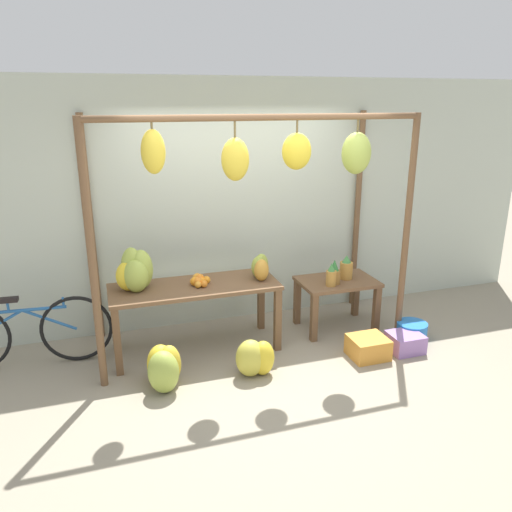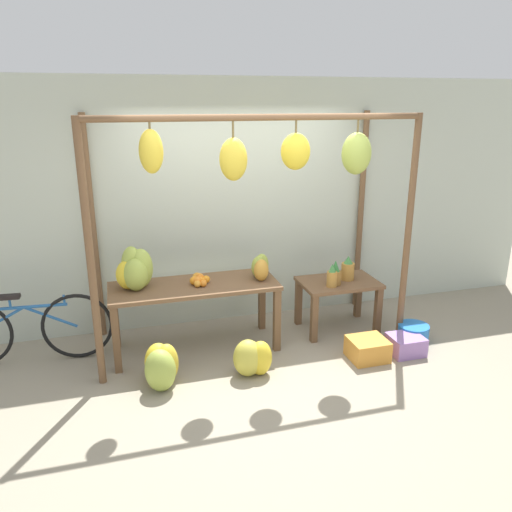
# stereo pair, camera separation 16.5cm
# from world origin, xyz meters

# --- Properties ---
(ground_plane) EXTENTS (20.00, 20.00, 0.00)m
(ground_plane) POSITION_xyz_m (0.00, 0.00, 0.00)
(ground_plane) COLOR gray
(shop_wall_back) EXTENTS (8.00, 0.08, 2.80)m
(shop_wall_back) POSITION_xyz_m (0.00, 1.43, 1.40)
(shop_wall_back) COLOR #B7C1B2
(shop_wall_back) RESTS_ON ground_plane
(stall_awning) EXTENTS (3.23, 1.22, 2.43)m
(stall_awning) POSITION_xyz_m (0.09, 0.46, 1.83)
(stall_awning) COLOR brown
(stall_awning) RESTS_ON ground_plane
(display_table_main) EXTENTS (1.73, 0.65, 0.73)m
(display_table_main) POSITION_xyz_m (-0.61, 0.71, 0.63)
(display_table_main) COLOR brown
(display_table_main) RESTS_ON ground_plane
(display_table_side) EXTENTS (0.88, 0.58, 0.59)m
(display_table_side) POSITION_xyz_m (1.04, 0.75, 0.47)
(display_table_side) COLOR brown
(display_table_side) RESTS_ON ground_plane
(banana_pile_on_table) EXTENTS (0.43, 0.41, 0.43)m
(banana_pile_on_table) POSITION_xyz_m (-1.19, 0.77, 0.92)
(banana_pile_on_table) COLOR #9EB247
(banana_pile_on_table) RESTS_ON display_table_main
(orange_pile) EXTENTS (0.21, 0.26, 0.10)m
(orange_pile) POSITION_xyz_m (-0.56, 0.71, 0.77)
(orange_pile) COLOR orange
(orange_pile) RESTS_ON display_table_main
(pineapple_cluster) EXTENTS (0.40, 0.29, 0.28)m
(pineapple_cluster) POSITION_xyz_m (1.02, 0.69, 0.71)
(pineapple_cluster) COLOR #B27F38
(pineapple_cluster) RESTS_ON display_table_side
(banana_pile_ground_left) EXTENTS (0.38, 0.48, 0.41)m
(banana_pile_ground_left) POSITION_xyz_m (-1.04, 0.09, 0.20)
(banana_pile_ground_left) COLOR gold
(banana_pile_ground_left) RESTS_ON ground_plane
(banana_pile_ground_right) EXTENTS (0.41, 0.28, 0.37)m
(banana_pile_ground_right) POSITION_xyz_m (-0.18, 0.02, 0.18)
(banana_pile_ground_right) COLOR yellow
(banana_pile_ground_right) RESTS_ON ground_plane
(fruit_crate_white) EXTENTS (0.38, 0.34, 0.22)m
(fruit_crate_white) POSITION_xyz_m (1.04, 0.00, 0.11)
(fruit_crate_white) COLOR orange
(fruit_crate_white) RESTS_ON ground_plane
(blue_bucket) EXTENTS (0.33, 0.33, 0.22)m
(blue_bucket) POSITION_xyz_m (1.68, 0.17, 0.11)
(blue_bucket) COLOR blue
(blue_bucket) RESTS_ON ground_plane
(parked_bicycle) EXTENTS (1.66, 0.17, 0.74)m
(parked_bicycle) POSITION_xyz_m (-2.28, 0.88, 0.37)
(parked_bicycle) COLOR black
(parked_bicycle) RESTS_ON ground_plane
(papaya_pile) EXTENTS (0.27, 0.37, 0.24)m
(papaya_pile) POSITION_xyz_m (0.10, 0.72, 0.85)
(papaya_pile) COLOR #93A33D
(papaya_pile) RESTS_ON display_table_main
(fruit_crate_purple) EXTENTS (0.34, 0.31, 0.20)m
(fruit_crate_purple) POSITION_xyz_m (1.48, -0.01, 0.10)
(fruit_crate_purple) COLOR #9970B7
(fruit_crate_purple) RESTS_ON ground_plane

